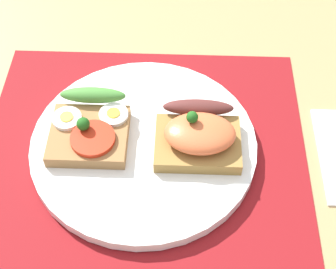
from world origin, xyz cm
name	(u,v)px	position (x,y,z in cm)	size (l,w,h in cm)	color
ground_plane	(145,157)	(0.00, 0.00, -1.60)	(120.00, 90.00, 3.20)	tan
placemat	(144,149)	(0.00, 0.00, 0.15)	(40.21, 34.67, 0.30)	maroon
plate	(144,145)	(0.00, 0.00, 1.04)	(27.73, 27.73, 1.49)	white
sandwich_egg_tomato	(90,126)	(-6.52, 1.10, 3.12)	(9.37, 10.11, 3.87)	#9B6D40
sandwich_salmon	(199,135)	(6.64, -0.27, 3.76)	(10.20, 9.15, 5.56)	olive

